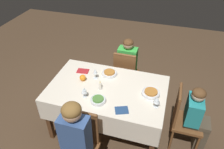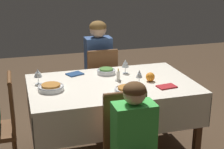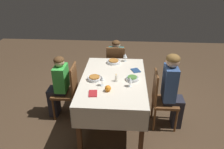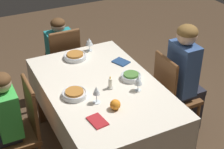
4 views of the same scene
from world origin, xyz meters
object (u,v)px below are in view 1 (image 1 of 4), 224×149
object	(u,v)px
napkin_spare_side	(122,110)
dining_table	(107,93)
chair_south	(125,73)
napkin_red_folded	(83,71)
person_adult_denim	(74,144)
wine_glass_north	(84,90)
candle_centerpiece	(100,86)
person_child_teal	(197,118)
wine_glass_south	(95,72)
person_child_green	(128,64)
bowl_south	(109,73)
bowl_north	(98,100)
wine_glass_west	(157,100)
bowl_west	(151,93)
orange_fruit	(83,78)
chair_west	(183,117)
chair_north	(81,144)

from	to	relation	value
napkin_spare_side	dining_table	bearing A→B (deg)	-50.09
chair_south	napkin_red_folded	xyz separation A→B (m)	(0.52, 0.48, 0.27)
person_adult_denim	chair_south	bearing A→B (deg)	84.57
wine_glass_north	candle_centerpiece	bearing A→B (deg)	-124.06
person_child_teal	wine_glass_south	world-z (taller)	person_child_teal
person_child_teal	wine_glass_south	distance (m)	1.43
person_child_green	bowl_south	distance (m)	0.65
bowl_north	napkin_spare_side	xyz separation A→B (m)	(-0.31, 0.06, -0.02)
person_child_green	wine_glass_west	xyz separation A→B (m)	(-0.58, 1.05, 0.28)
person_child_green	wine_glass_north	size ratio (longest dim) A/B	7.25
person_child_teal	wine_glass_north	distance (m)	1.44
bowl_west	candle_centerpiece	world-z (taller)	candle_centerpiece
bowl_north	napkin_red_folded	size ratio (longest dim) A/B	1.05
wine_glass_north	bowl_south	world-z (taller)	wine_glass_north
wine_glass_north	wine_glass_west	bearing A→B (deg)	-174.75
orange_fruit	bowl_north	bearing A→B (deg)	135.58
wine_glass_south	orange_fruit	bearing A→B (deg)	32.99
person_child_green	wine_glass_south	xyz separation A→B (m)	(0.29, 0.74, 0.29)
candle_centerpiece	napkin_red_folded	xyz separation A→B (m)	(0.37, -0.29, -0.04)
chair_west	chair_north	bearing A→B (deg)	124.35
person_child_green	napkin_red_folded	size ratio (longest dim) A/B	5.92
dining_table	person_child_teal	distance (m)	1.18
wine_glass_west	person_child_green	bearing A→B (deg)	-60.96
bowl_west	wine_glass_west	size ratio (longest dim) A/B	1.58
wine_glass_north	napkin_spare_side	size ratio (longest dim) A/B	0.79
wine_glass_north	candle_centerpiece	size ratio (longest dim) A/B	1.20
chair_north	person_child_green	size ratio (longest dim) A/B	0.87
wine_glass_south	orange_fruit	distance (m)	0.19
napkin_red_folded	napkin_spare_side	world-z (taller)	same
person_adult_denim	wine_glass_west	world-z (taller)	person_adult_denim
chair_west	bowl_north	size ratio (longest dim) A/B	4.89
bowl_south	wine_glass_south	bearing A→B (deg)	39.04
wine_glass_west	napkin_red_folded	xyz separation A→B (m)	(1.10, -0.41, -0.10)
person_adult_denim	orange_fruit	size ratio (longest dim) A/B	14.01
napkin_red_folded	chair_west	bearing A→B (deg)	171.08
wine_glass_west	wine_glass_south	bearing A→B (deg)	-19.63
chair_north	napkin_red_folded	xyz separation A→B (m)	(0.37, -0.97, 0.27)
chair_north	bowl_south	distance (m)	1.05
dining_table	person_child_teal	bearing A→B (deg)	-179.27
bowl_west	person_child_green	bearing A→B (deg)	-60.12
chair_north	person_child_teal	size ratio (longest dim) A/B	0.93
person_child_green	orange_fruit	world-z (taller)	person_child_green
wine_glass_north	bowl_west	world-z (taller)	wine_glass_north
wine_glass_north	bowl_south	distance (m)	0.55
wine_glass_north	chair_west	bearing A→B (deg)	-167.98
person_child_green	bowl_south	world-z (taller)	person_child_green
wine_glass_north	orange_fruit	bearing A→B (deg)	-63.05
bowl_south	orange_fruit	distance (m)	0.38
person_child_teal	wine_glass_west	bearing A→B (deg)	109.36
orange_fruit	napkin_spare_side	xyz separation A→B (m)	(-0.65, 0.39, -0.04)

